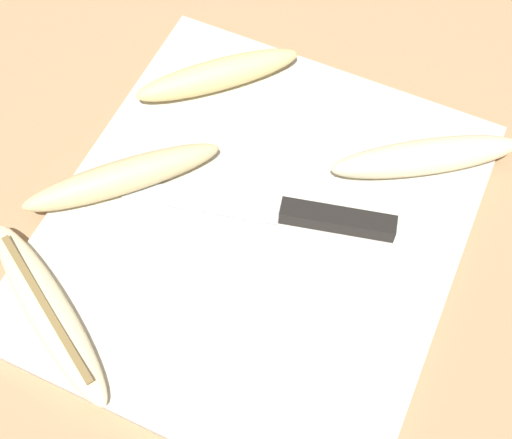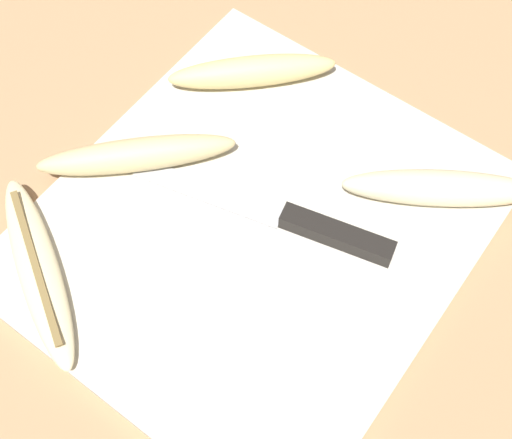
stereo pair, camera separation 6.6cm
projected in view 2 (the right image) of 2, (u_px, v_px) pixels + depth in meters
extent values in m
plane|color=tan|center=(256.00, 230.00, 0.68)|extent=(4.00, 4.00, 0.00)
cube|color=beige|center=(256.00, 228.00, 0.68)|extent=(0.42, 0.37, 0.01)
cube|color=black|center=(337.00, 235.00, 0.66)|extent=(0.04, 0.11, 0.02)
cube|color=#B7BABF|center=(209.00, 191.00, 0.69)|extent=(0.06, 0.15, 0.00)
ellipsoid|color=beige|center=(38.00, 269.00, 0.64)|extent=(0.14, 0.19, 0.02)
cube|color=olive|center=(35.00, 265.00, 0.63)|extent=(0.09, 0.14, 0.00)
ellipsoid|color=#EDD689|center=(252.00, 71.00, 0.74)|extent=(0.15, 0.15, 0.03)
ellipsoid|color=beige|center=(137.00, 155.00, 0.69)|extent=(0.16, 0.16, 0.03)
ellipsoid|color=beige|center=(441.00, 188.00, 0.67)|extent=(0.13, 0.18, 0.03)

